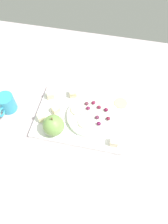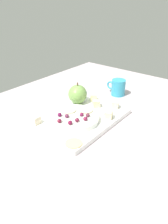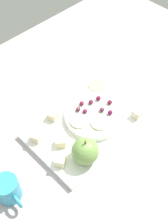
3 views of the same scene
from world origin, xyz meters
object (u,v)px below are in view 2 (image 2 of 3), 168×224
(cracker_0, at_px, (74,143))
(grape_4, at_px, (71,123))
(grape_7, at_px, (60,115))
(grape_1, at_px, (59,121))
(cheese_cube_4, at_px, (36,120))
(cup, at_px, (118,87))
(apple_slice_1, at_px, (86,110))
(grape_0, at_px, (67,116))
(grape_5, at_px, (77,120))
(cheese_cube_2, at_px, (115,105))
(serving_dish, at_px, (75,117))
(apple_whole, at_px, (78,94))
(cheese_cube_0, at_px, (94,97))
(grape_6, at_px, (82,114))
(platter, at_px, (80,118))
(cheese_cube_3, at_px, (109,115))
(grape_3, at_px, (86,119))
(apple_slice_0, at_px, (69,110))
(grape_2, at_px, (88,115))
(cheese_cube_1, at_px, (96,104))

(cracker_0, distance_m, grape_4, 0.08)
(grape_7, bearing_deg, grape_1, 43.72)
(cheese_cube_4, relative_size, cup, 0.29)
(grape_7, bearing_deg, apple_slice_1, 152.61)
(grape_0, bearing_deg, grape_7, -68.24)
(cheese_cube_4, xyz_separation_m, apple_slice_1, (-0.15, 0.10, 0.01))
(cup, bearing_deg, grape_5, 8.36)
(grape_7, relative_size, apple_slice_1, 0.30)
(cheese_cube_4, distance_m, grape_1, 0.09)
(cheese_cube_2, bearing_deg, grape_1, -15.82)
(serving_dish, bearing_deg, apple_whole, -143.86)
(cracker_0, bearing_deg, grape_1, -111.66)
(cheese_cube_0, bearing_deg, grape_1, 9.20)
(grape_6, bearing_deg, grape_4, 7.57)
(platter, height_order, grape_5, grape_5)
(platter, xyz_separation_m, grape_1, (0.11, -0.00, 0.04))
(cheese_cube_3, xyz_separation_m, grape_3, (0.09, -0.04, 0.01))
(grape_0, height_order, apple_slice_0, grape_0)
(cheese_cube_4, bearing_deg, cheese_cube_2, 151.26)
(grape_2, xyz_separation_m, grape_6, (0.01, -0.02, 0.00))
(cheese_cube_4, distance_m, cup, 0.44)
(cheese_cube_2, bearing_deg, cheese_cube_1, -57.44)
(platter, distance_m, cracker_0, 0.17)
(cheese_cube_4, bearing_deg, cheese_cube_1, 159.52)
(platter, bearing_deg, grape_3, 55.56)
(grape_3, distance_m, cup, 0.34)
(grape_3, bearing_deg, grape_5, -32.54)
(cheese_cube_3, distance_m, apple_slice_1, 0.09)
(cheese_cube_0, xyz_separation_m, apple_slice_0, (0.17, 0.01, 0.01))
(apple_whole, xyz_separation_m, grape_7, (0.16, 0.05, -0.01))
(cheese_cube_1, relative_size, grape_7, 1.73)
(grape_6, distance_m, apple_slice_1, 0.04)
(grape_6, bearing_deg, grape_3, 64.94)
(cheese_cube_3, height_order, grape_0, grape_0)
(grape_5, height_order, grape_7, same)
(cheese_cube_1, xyz_separation_m, cracker_0, (0.24, 0.09, -0.01))
(cheese_cube_3, distance_m, cracker_0, 0.20)
(cheese_cube_4, relative_size, apple_slice_1, 0.52)
(grape_4, bearing_deg, serving_dish, -150.80)
(cheese_cube_3, bearing_deg, cheese_cube_4, -43.06)
(cheese_cube_0, distance_m, cheese_cube_2, 0.11)
(cheese_cube_3, distance_m, grape_4, 0.16)
(grape_7, bearing_deg, cheese_cube_4, -40.37)
(cheese_cube_4, height_order, grape_1, grape_1)
(cheese_cube_3, height_order, grape_7, grape_7)
(grape_7, bearing_deg, grape_5, 99.16)
(apple_slice_0, xyz_separation_m, apple_slice_1, (-0.04, 0.05, 0.00))
(grape_0, bearing_deg, cup, -178.99)
(cup, bearing_deg, grape_0, 1.01)
(apple_whole, height_order, cheese_cube_4, apple_whole)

